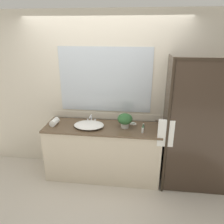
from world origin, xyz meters
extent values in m
plane|color=beige|center=(0.00, 0.00, 0.00)|extent=(8.00, 8.00, 0.00)
cube|color=beige|center=(0.00, 0.34, 1.30)|extent=(4.40, 0.05, 2.60)
cube|color=beige|center=(0.00, 0.32, 0.96)|extent=(1.80, 0.01, 0.11)
cube|color=silver|center=(0.00, 0.31, 1.56)|extent=(1.47, 0.01, 1.02)
cube|color=beige|center=(0.00, 0.01, 0.43)|extent=(1.80, 0.56, 0.87)
cube|color=brown|center=(0.00, 0.00, 0.89)|extent=(1.80, 0.58, 0.03)
cylinder|color=#2D2319|center=(0.95, -0.27, 1.00)|extent=(0.04, 0.04, 2.00)
cube|color=#2D2319|center=(1.45, -0.27, 1.98)|extent=(1.00, 0.04, 0.04)
cube|color=#382B21|center=(1.45, -0.27, 1.00)|extent=(0.96, 0.01, 1.96)
cube|color=#382B21|center=(0.95, 0.02, 1.00)|extent=(0.01, 0.57, 1.96)
cylinder|color=#2D2319|center=(0.93, -0.26, 1.15)|extent=(0.32, 0.02, 0.02)
cube|color=white|center=(0.93, -0.26, 0.97)|extent=(0.22, 0.04, 0.40)
ellipsoid|color=white|center=(-0.20, -0.04, 0.93)|extent=(0.46, 0.36, 0.07)
cube|color=silver|center=(-0.20, 0.14, 0.91)|extent=(0.17, 0.04, 0.02)
cylinder|color=silver|center=(-0.20, 0.14, 0.97)|extent=(0.02, 0.02, 0.11)
cylinder|color=silver|center=(-0.20, 0.08, 1.03)|extent=(0.02, 0.12, 0.02)
cylinder|color=silver|center=(-0.26, 0.14, 0.94)|extent=(0.02, 0.02, 0.04)
cylinder|color=silver|center=(-0.14, 0.14, 0.94)|extent=(0.02, 0.02, 0.04)
cylinder|color=beige|center=(0.35, 0.01, 0.94)|extent=(0.12, 0.12, 0.07)
ellipsoid|color=#2D5C2F|center=(0.35, 0.01, 1.04)|extent=(0.23, 0.23, 0.16)
cube|color=silver|center=(0.47, 0.15, 0.91)|extent=(0.10, 0.07, 0.01)
ellipsoid|color=silver|center=(0.47, 0.15, 0.92)|extent=(0.07, 0.04, 0.02)
cylinder|color=white|center=(0.62, -0.14, 0.94)|extent=(0.03, 0.03, 0.09)
cylinder|color=#2D6638|center=(0.62, -0.14, 0.99)|extent=(0.02, 0.02, 0.01)
cylinder|color=#4C7056|center=(0.63, -0.01, 0.94)|extent=(0.03, 0.03, 0.08)
cylinder|color=#B7B2A8|center=(0.63, -0.01, 0.99)|extent=(0.02, 0.02, 0.01)
cylinder|color=white|center=(-0.76, -0.02, 0.95)|extent=(0.11, 0.19, 0.10)
camera|label=1|loc=(0.53, -3.00, 2.30)|focal=34.57mm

